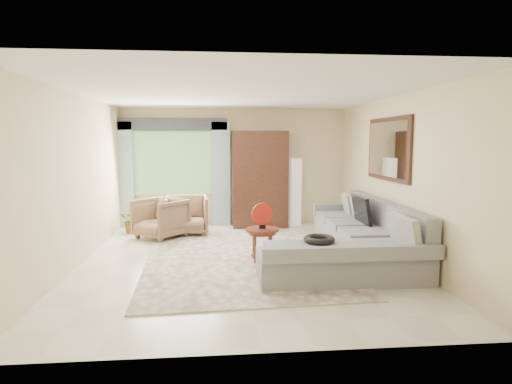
{
  "coord_description": "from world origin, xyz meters",
  "views": [
    {
      "loc": [
        -0.38,
        -6.59,
        1.88
      ],
      "look_at": [
        0.25,
        0.35,
        1.05
      ],
      "focal_mm": 30.0,
      "sensor_mm": 36.0,
      "label": 1
    }
  ],
  "objects": [
    {
      "name": "tv_screen",
      "position": [
        2.05,
        0.37,
        0.72
      ],
      "size": [
        0.14,
        0.74,
        0.48
      ],
      "primitive_type": "cube",
      "rotation": [
        0.0,
        -0.17,
        0.0
      ],
      "color": "black",
      "rests_on": "sectional_sofa"
    },
    {
      "name": "armoire",
      "position": [
        0.55,
        2.72,
        1.05
      ],
      "size": [
        1.2,
        0.55,
        2.1
      ],
      "primitive_type": "cube",
      "color": "black",
      "rests_on": "ground"
    },
    {
      "name": "floor_lamp",
      "position": [
        1.35,
        2.78,
        0.75
      ],
      "size": [
        0.24,
        0.24,
        1.5
      ],
      "primitive_type": "cube",
      "color": "silver",
      "rests_on": "ground"
    },
    {
      "name": "garden_hose",
      "position": [
        1.0,
        -0.97,
        0.55
      ],
      "size": [
        0.43,
        0.43,
        0.09
      ],
      "primitive_type": "torus",
      "color": "black",
      "rests_on": "sectional_sofa"
    },
    {
      "name": "coffee_table",
      "position": [
        0.31,
        -0.1,
        0.28
      ],
      "size": [
        0.53,
        0.53,
        0.53
      ],
      "rotation": [
        0.0,
        0.0,
        0.36
      ],
      "color": "#4D2014",
      "rests_on": "ground"
    },
    {
      "name": "area_rug",
      "position": [
        0.0,
        -0.01,
        0.01
      ],
      "size": [
        3.2,
        4.15,
        0.02
      ],
      "primitive_type": "cube",
      "rotation": [
        0.0,
        0.0,
        0.05
      ],
      "color": "beige",
      "rests_on": "ground"
    },
    {
      "name": "valance",
      "position": [
        -1.35,
        2.9,
        2.25
      ],
      "size": [
        2.4,
        0.12,
        0.26
      ],
      "primitive_type": "cube",
      "color": "#1E232D",
      "rests_on": "wall_back"
    },
    {
      "name": "curtain_right",
      "position": [
        -0.3,
        2.88,
        1.15
      ],
      "size": [
        0.4,
        0.08,
        2.3
      ],
      "primitive_type": "cube",
      "color": "#9EB7CC",
      "rests_on": "ground"
    },
    {
      "name": "wall_mirror",
      "position": [
        2.46,
        0.35,
        1.75
      ],
      "size": [
        0.05,
        1.7,
        1.05
      ],
      "color": "black",
      "rests_on": "wall_right"
    },
    {
      "name": "curtain_left",
      "position": [
        -2.4,
        2.88,
        1.15
      ],
      "size": [
        0.4,
        0.08,
        2.3
      ],
      "primitive_type": "cube",
      "color": "#9EB7CC",
      "rests_on": "ground"
    },
    {
      "name": "ground",
      "position": [
        0.0,
        0.0,
        0.0
      ],
      "size": [
        6.0,
        6.0,
        0.0
      ],
      "primitive_type": "plane",
      "color": "silver",
      "rests_on": "ground"
    },
    {
      "name": "armchair_right",
      "position": [
        -1.01,
        2.05,
        0.39
      ],
      "size": [
        0.89,
        0.91,
        0.78
      ],
      "primitive_type": "imported",
      "rotation": [
        0.0,
        0.0,
        0.07
      ],
      "color": "brown",
      "rests_on": "ground"
    },
    {
      "name": "sectional_sofa",
      "position": [
        1.78,
        -0.18,
        0.28
      ],
      "size": [
        2.3,
        3.46,
        0.9
      ],
      "color": "gray",
      "rests_on": "ground"
    },
    {
      "name": "red_disc",
      "position": [
        0.31,
        -0.1,
        0.76
      ],
      "size": [
        0.34,
        0.08,
        0.34
      ],
      "primitive_type": "cylinder",
      "rotation": [
        1.57,
        0.0,
        0.17
      ],
      "color": "#AA2011",
      "rests_on": "coffee_table"
    },
    {
      "name": "armchair_left",
      "position": [
        -1.49,
        1.73,
        0.39
      ],
      "size": [
        1.18,
        1.19,
        0.78
      ],
      "primitive_type": "imported",
      "rotation": [
        0.0,
        0.0,
        -0.7
      ],
      "color": "#806046",
      "rests_on": "ground"
    },
    {
      "name": "window",
      "position": [
        -1.35,
        2.97,
        1.4
      ],
      "size": [
        1.8,
        0.04,
        1.4
      ],
      "primitive_type": "cube",
      "color": "#669E59",
      "rests_on": "wall_back"
    },
    {
      "name": "potted_plant",
      "position": [
        -2.13,
        2.3,
        0.27
      ],
      "size": [
        0.51,
        0.45,
        0.54
      ],
      "primitive_type": "imported",
      "rotation": [
        0.0,
        0.0,
        0.07
      ],
      "color": "#999999",
      "rests_on": "ground"
    }
  ]
}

